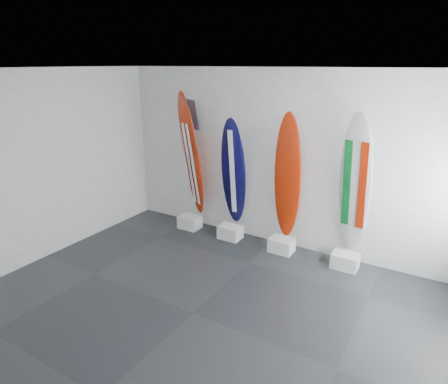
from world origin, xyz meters
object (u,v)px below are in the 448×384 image
Objects in this scene: surfboard_italy at (355,185)px; surfboard_usa at (191,156)px; surfboard_swiss at (287,177)px; surfboard_navy at (233,173)px.

surfboard_usa is at bearing -169.91° from surfboard_italy.
surfboard_swiss is at bearing 21.95° from surfboard_usa.
surfboard_swiss reaches higher than surfboard_navy.
surfboard_italy is (2.99, 0.00, -0.08)m from surfboard_usa.
surfboard_usa reaches higher than surfboard_navy.
surfboard_navy is 0.90× the size of surfboard_italy.
surfboard_swiss is (1.01, 0.00, 0.08)m from surfboard_navy.
surfboard_usa reaches higher than surfboard_swiss.
surfboard_swiss is 0.96× the size of surfboard_italy.
surfboard_italy is (2.08, 0.00, 0.12)m from surfboard_navy.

